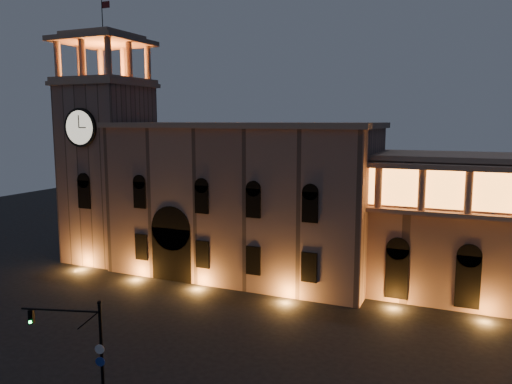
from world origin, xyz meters
TOP-DOWN VIEW (x-y plane):
  - ground at (0.00, 0.00)m, footprint 160.00×160.00m
  - government_building at (-2.08, 21.93)m, footprint 30.80×12.80m
  - clock_tower at (-20.50, 20.98)m, footprint 9.80×9.80m
  - traffic_light at (1.42, -7.60)m, footprint 5.06×1.76m

SIDE VIEW (x-z plane):
  - ground at x=0.00m, z-range 0.00..0.00m
  - traffic_light at x=1.42m, z-range 0.18..7.38m
  - government_building at x=-2.08m, z-range -0.03..17.57m
  - clock_tower at x=-20.50m, z-range -3.70..28.70m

